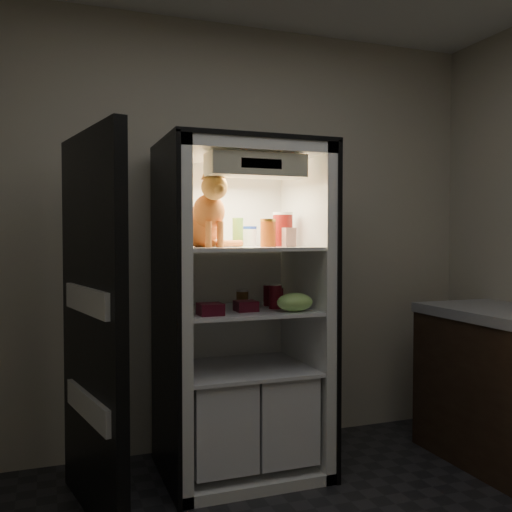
{
  "coord_description": "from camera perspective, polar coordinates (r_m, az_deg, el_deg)",
  "views": [
    {
      "loc": [
        -1.03,
        -1.71,
        1.35
      ],
      "look_at": [
        0.08,
        1.32,
        1.24
      ],
      "focal_mm": 40.0,
      "sensor_mm": 36.0,
      "label": 1
    }
  ],
  "objects": [
    {
      "name": "soda_can_b",
      "position": [
        3.29,
        2.21,
        -4.15
      ],
      "size": [
        0.06,
        0.06,
        0.12
      ],
      "color": "black",
      "rests_on": "refrigerator"
    },
    {
      "name": "berry_box_left",
      "position": [
        2.97,
        -4.59,
        -5.32
      ],
      "size": [
        0.12,
        0.12,
        0.06
      ],
      "primitive_type": "cube",
      "color": "#4F0D19",
      "rests_on": "refrigerator"
    },
    {
      "name": "parmesan_shaker",
      "position": [
        3.28,
        -1.83,
        2.4
      ],
      "size": [
        0.06,
        0.06,
        0.16
      ],
      "color": "#268E39",
      "rests_on": "refrigerator"
    },
    {
      "name": "soda_can_c",
      "position": [
        3.22,
        1.95,
        -4.07
      ],
      "size": [
        0.07,
        0.07,
        0.14
      ],
      "color": "black",
      "rests_on": "refrigerator"
    },
    {
      "name": "fridge_door",
      "position": [
        2.86,
        -16.08,
        -6.84
      ],
      "size": [
        0.24,
        0.86,
        1.85
      ],
      "rotation": [
        0.0,
        0.0,
        0.21
      ],
      "color": "black",
      "rests_on": "floor"
    },
    {
      "name": "condiment_jar",
      "position": [
        3.32,
        -1.37,
        -4.22
      ],
      "size": [
        0.07,
        0.07,
        0.1
      ],
      "color": "#4F3516",
      "rests_on": "refrigerator"
    },
    {
      "name": "refrigerator",
      "position": [
        3.3,
        -1.67,
        -7.72
      ],
      "size": [
        0.9,
        0.72,
        1.88
      ],
      "color": "white",
      "rests_on": "floor"
    },
    {
      "name": "salsa_jar",
      "position": [
        3.18,
        1.21,
        2.33
      ],
      "size": [
        0.09,
        0.09,
        0.16
      ],
      "color": "maroon",
      "rests_on": "refrigerator"
    },
    {
      "name": "grape_bag",
      "position": [
        3.11,
        3.9,
        -4.63
      ],
      "size": [
        0.2,
        0.15,
        0.1
      ],
      "primitive_type": "ellipsoid",
      "color": "#87BE58",
      "rests_on": "refrigerator"
    },
    {
      "name": "soda_can_a",
      "position": [
        3.37,
        1.31,
        -3.92
      ],
      "size": [
        0.07,
        0.07,
        0.12
      ],
      "color": "black",
      "rests_on": "refrigerator"
    },
    {
      "name": "pepper_jar",
      "position": [
        3.32,
        2.69,
        2.68
      ],
      "size": [
        0.12,
        0.12,
        0.2
      ],
      "color": "maroon",
      "rests_on": "refrigerator"
    },
    {
      "name": "berry_box_right",
      "position": [
        3.12,
        -1.03,
        -5.02
      ],
      "size": [
        0.11,
        0.11,
        0.06
      ],
      "primitive_type": "cube",
      "color": "#4F0D19",
      "rests_on": "refrigerator"
    },
    {
      "name": "tabby_cat",
      "position": [
        3.12,
        -5.1,
        3.8
      ],
      "size": [
        0.37,
        0.41,
        0.42
      ],
      "rotation": [
        0.0,
        0.0,
        0.18
      ],
      "color": "#DE551C",
      "rests_on": "refrigerator"
    },
    {
      "name": "cream_carton",
      "position": [
        3.18,
        3.32,
        1.88
      ],
      "size": [
        0.06,
        0.06,
        0.11
      ],
      "primitive_type": "cube",
      "color": "white",
      "rests_on": "refrigerator"
    },
    {
      "name": "mayo_tub",
      "position": [
        3.39,
        -0.65,
        2.0
      ],
      "size": [
        0.08,
        0.08,
        0.12
      ],
      "color": "white",
      "rests_on": "refrigerator"
    },
    {
      "name": "room_shell",
      "position": [
        2.01,
        11.1,
        9.69
      ],
      "size": [
        3.6,
        3.6,
        3.6
      ],
      "color": "white",
      "rests_on": "floor"
    }
  ]
}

